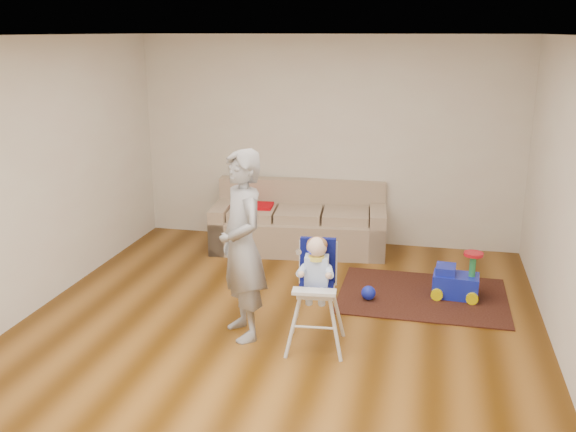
% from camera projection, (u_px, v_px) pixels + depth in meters
% --- Properties ---
extents(ground, '(5.50, 5.50, 0.00)m').
position_uv_depth(ground, '(279.00, 327.00, 6.15)').
color(ground, '#4D2A07').
rests_on(ground, ground).
extents(room_envelope, '(5.04, 5.52, 2.72)m').
position_uv_depth(room_envelope, '(291.00, 125.00, 6.12)').
color(room_envelope, silver).
rests_on(room_envelope, ground).
extents(sofa, '(2.28, 1.12, 0.85)m').
position_uv_depth(sofa, '(299.00, 217.00, 8.24)').
color(sofa, tan).
rests_on(sofa, ground).
extents(side_table, '(0.54, 0.54, 0.54)m').
position_uv_depth(side_table, '(243.00, 221.00, 8.64)').
color(side_table, black).
rests_on(side_table, ground).
extents(area_rug, '(1.77, 1.33, 0.01)m').
position_uv_depth(area_rug, '(422.00, 296.00, 6.87)').
color(area_rug, black).
rests_on(area_rug, ground).
extents(ride_on_toy, '(0.49, 0.37, 0.51)m').
position_uv_depth(ride_on_toy, '(456.00, 274.00, 6.76)').
color(ride_on_toy, '#1725C8').
rests_on(ride_on_toy, area_rug).
extents(toy_ball, '(0.15, 0.15, 0.15)m').
position_uv_depth(toy_ball, '(368.00, 293.00, 6.73)').
color(toy_ball, '#1725C8').
rests_on(toy_ball, area_rug).
extents(high_chair, '(0.53, 0.53, 1.04)m').
position_uv_depth(high_chair, '(316.00, 295.00, 5.64)').
color(high_chair, silver).
rests_on(high_chair, ground).
extents(adult, '(0.72, 0.76, 1.75)m').
position_uv_depth(adult, '(242.00, 246.00, 5.76)').
color(adult, gray).
rests_on(adult, ground).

